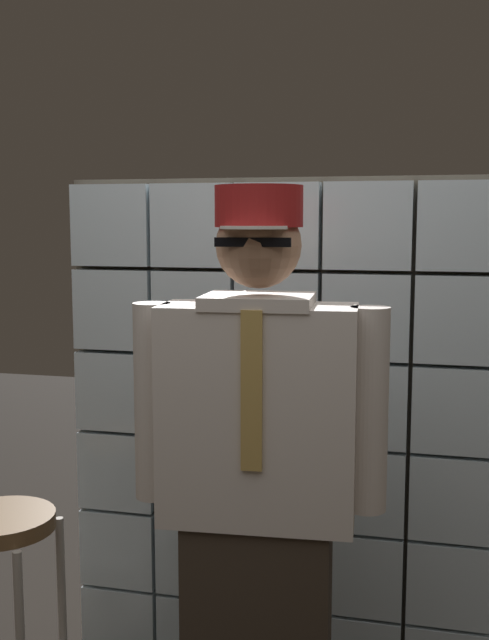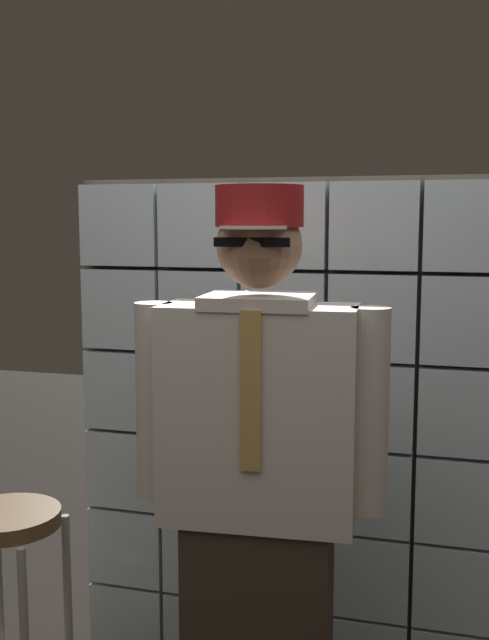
# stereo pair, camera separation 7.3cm
# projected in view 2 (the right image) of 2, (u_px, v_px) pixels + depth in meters

# --- Properties ---
(glass_block_wall) EXTENTS (1.55, 0.10, 1.86)m
(glass_block_wall) POSITION_uv_depth(u_px,v_px,m) (284.00, 441.00, 2.74)
(glass_block_wall) COLOR silver
(glass_block_wall) RESTS_ON ground
(standing_person) EXTENTS (0.71, 0.32, 1.78)m
(standing_person) POSITION_uv_depth(u_px,v_px,m) (259.00, 495.00, 2.15)
(standing_person) COLOR #382D23
(standing_person) RESTS_ON ground
(bar_stool) EXTENTS (0.34, 0.34, 0.77)m
(bar_stool) POSITION_uv_depth(u_px,v_px,m) (9.00, 570.00, 2.47)
(bar_stool) COLOR brown
(bar_stool) RESTS_ON ground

